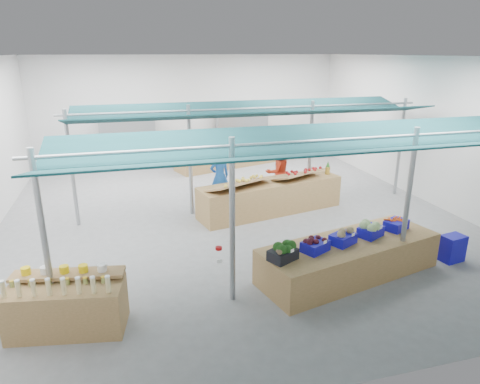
{
  "coord_description": "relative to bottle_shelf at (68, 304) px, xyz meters",
  "views": [
    {
      "loc": [
        -2.7,
        -10.62,
        4.32
      ],
      "look_at": [
        -0.19,
        -1.6,
        1.23
      ],
      "focal_mm": 32.0,
      "sensor_mm": 36.0,
      "label": 1
    }
  ],
  "objects": [
    {
      "name": "crate_carrots",
      "position": [
        6.49,
        0.66,
        0.41
      ],
      "size": [
        0.6,
        0.54,
        0.29
      ],
      "rotation": [
        0.0,
        0.0,
        0.47
      ],
      "color": "#120FAA",
      "rests_on": "veg_counter"
    },
    {
      "name": "apple_heap_red",
      "position": [
        5.77,
        4.24,
        0.62
      ],
      "size": [
        1.66,
        1.25,
        0.27
      ],
      "rotation": [
        0.0,
        0.0,
        0.42
      ],
      "color": "#997247",
      "rests_on": "fruit_counter"
    },
    {
      "name": "veg_counter",
      "position": [
        5.26,
        0.37,
        -0.07
      ],
      "size": [
        3.97,
        2.1,
        0.73
      ],
      "primitive_type": "cube",
      "rotation": [
        0.0,
        0.0,
        0.23
      ],
      "color": "olive",
      "rests_on": "floor"
    },
    {
      "name": "crate_celeriac",
      "position": [
        5.06,
        0.32,
        0.44
      ],
      "size": [
        0.6,
        0.54,
        0.31
      ],
      "rotation": [
        0.0,
        0.0,
        0.47
      ],
      "color": "#120FAA",
      "rests_on": "veg_counter"
    },
    {
      "name": "fruit_counter",
      "position": [
        4.93,
        4.16,
        0.01
      ],
      "size": [
        4.26,
        1.83,
        0.89
      ],
      "primitive_type": "cube",
      "rotation": [
        0.0,
        0.0,
        0.21
      ],
      "color": "olive",
      "rests_on": "floor"
    },
    {
      "name": "crate_broccoli",
      "position": [
        3.68,
        -0.01,
        0.46
      ],
      "size": [
        0.6,
        0.54,
        0.35
      ],
      "rotation": [
        0.0,
        0.0,
        0.47
      ],
      "color": "black",
      "rests_on": "veg_counter"
    },
    {
      "name": "sparrow",
      "position": [
        3.55,
        -0.17,
        0.55
      ],
      "size": [
        0.12,
        0.09,
        0.11
      ],
      "rotation": [
        0.0,
        0.0,
        0.47
      ],
      "color": "brown",
      "rests_on": "crate_broccoli"
    },
    {
      "name": "hall",
      "position": [
        3.78,
        5.56,
        2.21
      ],
      "size": [
        13.0,
        13.0,
        13.0
      ],
      "color": "silver",
      "rests_on": "ground"
    },
    {
      "name": "awnings",
      "position": [
        4.53,
        2.37,
        2.34
      ],
      "size": [
        9.5,
        7.08,
        0.3
      ],
      "color": "#0B2E31",
      "rests_on": "pole_grid"
    },
    {
      "name": "pineapple",
      "position": [
        6.79,
        4.45,
        0.63
      ],
      "size": [
        0.14,
        0.14,
        0.39
      ],
      "rotation": [
        0.0,
        0.0,
        0.42
      ],
      "color": "#8C6019",
      "rests_on": "fruit_counter"
    },
    {
      "name": "vendor_left",
      "position": [
        3.73,
        5.26,
        0.39
      ],
      "size": [
        0.67,
        0.52,
        1.66
      ],
      "primitive_type": "imported",
      "rotation": [
        0.0,
        0.0,
        3.35
      ],
      "color": "#184E9D",
      "rests_on": "floor"
    },
    {
      "name": "far_counter",
      "position": [
        5.54,
        9.58,
        0.04
      ],
      "size": [
        5.38,
        2.68,
        0.96
      ],
      "primitive_type": "cube",
      "rotation": [
        0.0,
        0.0,
        0.32
      ],
      "color": "olive",
      "rests_on": "floor"
    },
    {
      "name": "floor",
      "position": [
        3.78,
        4.12,
        -0.44
      ],
      "size": [
        13.0,
        13.0,
        0.0
      ],
      "primitive_type": "plane",
      "color": "slate",
      "rests_on": "ground"
    },
    {
      "name": "vendor_right",
      "position": [
        5.53,
        5.26,
        0.39
      ],
      "size": [
        0.92,
        0.78,
        1.66
      ],
      "primitive_type": "imported",
      "rotation": [
        0.0,
        0.0,
        3.35
      ],
      "color": "#B22B16",
      "rests_on": "floor"
    },
    {
      "name": "bottle_shelf",
      "position": [
        0.0,
        0.0,
        0.0
      ],
      "size": [
        1.91,
        1.36,
        1.08
      ],
      "rotation": [
        0.0,
        0.0,
        -0.18
      ],
      "color": "olive",
      "rests_on": "floor"
    },
    {
      "name": "apple_heap_yellow",
      "position": [
        3.99,
        3.85,
        0.62
      ],
      "size": [
        2.02,
        1.42,
        0.27
      ],
      "rotation": [
        0.0,
        0.0,
        0.42
      ],
      "color": "#997247",
      "rests_on": "fruit_counter"
    },
    {
      "name": "crate_stack",
      "position": [
        7.72,
        0.32,
        -0.15
      ],
      "size": [
        0.53,
        0.42,
        0.58
      ],
      "primitive_type": "cube",
      "rotation": [
        0.0,
        0.0,
        0.17
      ],
      "color": "#120FAA",
      "rests_on": "floor"
    },
    {
      "name": "crate_beets",
      "position": [
        4.4,
        0.16,
        0.43
      ],
      "size": [
        0.6,
        0.54,
        0.29
      ],
      "rotation": [
        0.0,
        0.0,
        0.47
      ],
      "color": "#120FAA",
      "rests_on": "veg_counter"
    },
    {
      "name": "back_shelving_left",
      "position": [
        1.28,
        10.12,
        0.56
      ],
      "size": [
        2.0,
        0.5,
        2.0
      ],
      "primitive_type": "cube",
      "color": "#B23F33",
      "rests_on": "floor"
    },
    {
      "name": "pole_ribbon",
      "position": [
        2.51,
        0.02,
        0.64
      ],
      "size": [
        0.12,
        0.12,
        0.28
      ],
      "color": "#B20B0D",
      "rests_on": "pole_grid"
    },
    {
      "name": "back_shelving_right",
      "position": [
        5.78,
        10.12,
        0.56
      ],
      "size": [
        2.0,
        0.5,
        2.0
      ],
      "primitive_type": "cube",
      "color": "#B23F33",
      "rests_on": "floor"
    },
    {
      "name": "crate_cabbage",
      "position": [
        5.78,
        0.49,
        0.46
      ],
      "size": [
        0.6,
        0.54,
        0.35
      ],
      "rotation": [
        0.0,
        0.0,
        0.47
      ],
      "color": "#120FAA",
      "rests_on": "veg_counter"
    },
    {
      "name": "pole_grid",
      "position": [
        4.53,
        2.37,
        1.37
      ],
      "size": [
        10.0,
        4.6,
        3.0
      ],
      "color": "gray",
      "rests_on": "floor"
    }
  ]
}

